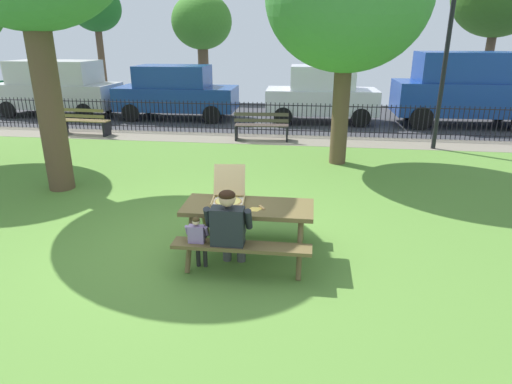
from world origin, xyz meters
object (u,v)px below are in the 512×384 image
pizza_slice_on_table (256,209)px  parked_car_right (322,94)px  picnic_table_foreground (248,217)px  lamp_post_walkway (448,44)px  pizza_box_open (229,195)px  parked_car_left (57,87)px  parked_car_far_right (467,87)px  far_tree_center (356,6)px  far_tree_left (96,9)px  park_bench_left (84,122)px  far_tree_midleft (202,23)px  adult_at_table (229,227)px  park_bench_center (262,127)px  child_at_table (198,238)px  parked_car_center (176,91)px

pizza_slice_on_table → parked_car_right: 10.59m
picnic_table_foreground → lamp_post_walkway: (4.17, 6.88, 2.18)m
lamp_post_walkway → pizza_box_open: bearing=-123.5°
pizza_box_open → parked_car_left: (-8.74, 10.29, 0.24)m
parked_car_far_right → far_tree_center: 7.50m
pizza_slice_on_table → far_tree_left: far_tree_left is taller
park_bench_left → far_tree_midleft: bearing=80.2°
pizza_box_open → adult_at_table: pizza_box_open is taller
pizza_box_open → park_bench_left: size_ratio=0.36×
picnic_table_foreground → park_bench_left: bearing=131.2°
park_bench_left → lamp_post_walkway: lamp_post_walkway is taller
park_bench_left → parked_car_far_right: bearing=14.6°
far_tree_midleft → far_tree_center: 7.29m
pizza_slice_on_table → parked_car_right: (0.94, 10.55, 0.23)m
pizza_slice_on_table → park_bench_left: bearing=131.3°
pizza_box_open → far_tree_left: (-9.77, 16.28, 3.31)m
adult_at_table → lamp_post_walkway: lamp_post_walkway is taller
far_tree_left → park_bench_center: bearing=-44.4°
pizza_slice_on_table → picnic_table_foreground: bearing=137.1°
picnic_table_foreground → parked_car_far_right: 12.02m
pizza_slice_on_table → park_bench_center: size_ratio=0.16×
child_at_table → park_bench_center: (-0.12, 7.78, -0.08)m
adult_at_table → parked_car_far_right: 12.54m
far_tree_center → park_bench_center: bearing=-109.3°
picnic_table_foreground → park_bench_center: 7.28m
pizza_box_open → parked_car_left: parked_car_left is taller
park_bench_left → parked_car_right: 8.08m
child_at_table → parked_car_left: size_ratio=0.17×
child_at_table → parked_car_center: (-3.73, 10.97, 0.51)m
parked_car_far_right → adult_at_table: bearing=-119.2°
picnic_table_foreground → lamp_post_walkway: lamp_post_walkway is taller
pizza_slice_on_table → park_bench_center: park_bench_center is taller
picnic_table_foreground → adult_at_table: bearing=-108.8°
far_tree_midleft → far_tree_left: bearing=180.0°
picnic_table_foreground → adult_at_table: adult_at_table is taller
pizza_slice_on_table → far_tree_center: 17.06m
adult_at_table → park_bench_center: size_ratio=0.73×
park_bench_left → park_bench_center: size_ratio=1.00×
parked_car_right → parked_car_far_right: size_ratio=0.84×
parked_car_right → far_tree_center: bearing=76.4°
pizza_slice_on_table → far_tree_midleft: bearing=106.4°
picnic_table_foreground → far_tree_left: 19.59m
parked_car_center → far_tree_midleft: (-0.44, 5.99, 2.53)m
far_tree_center → adult_at_table: bearing=-99.0°
parked_car_center → far_tree_midleft: size_ratio=0.90×
picnic_table_foreground → parked_car_right: bearing=84.2°
parked_car_right → parked_car_left: bearing=-180.0°
parked_car_far_right → pizza_box_open: bearing=-121.2°
far_tree_center → pizza_slice_on_table: bearing=-98.2°
pizza_box_open → child_at_table: pizza_box_open is taller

